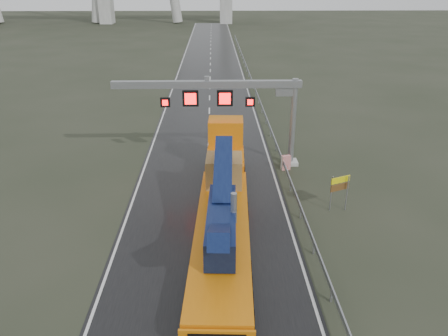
{
  "coord_description": "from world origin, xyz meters",
  "views": [
    {
      "loc": [
        0.5,
        -15.65,
        14.45
      ],
      "look_at": [
        1.13,
        9.97,
        3.2
      ],
      "focal_mm": 35.0,
      "sensor_mm": 36.0,
      "label": 1
    }
  ],
  "objects_px": {
    "striped_barrier": "(286,163)",
    "heavy_haul_truck": "(224,185)",
    "exit_sign_pair": "(340,187)",
    "sign_gantry": "(234,99)"
  },
  "relations": [
    {
      "from": "sign_gantry",
      "to": "exit_sign_pair",
      "type": "height_order",
      "value": "sign_gantry"
    },
    {
      "from": "heavy_haul_truck",
      "to": "exit_sign_pair",
      "type": "xyz_separation_m",
      "value": [
        7.67,
        -0.19,
        -0.14
      ]
    },
    {
      "from": "sign_gantry",
      "to": "exit_sign_pair",
      "type": "bearing_deg",
      "value": -50.1
    },
    {
      "from": "striped_barrier",
      "to": "exit_sign_pair",
      "type": "bearing_deg",
      "value": -83.37
    },
    {
      "from": "sign_gantry",
      "to": "striped_barrier",
      "type": "distance_m",
      "value": 6.66
    },
    {
      "from": "heavy_haul_truck",
      "to": "striped_barrier",
      "type": "bearing_deg",
      "value": 54.58
    },
    {
      "from": "striped_barrier",
      "to": "heavy_haul_truck",
      "type": "bearing_deg",
      "value": -141.15
    },
    {
      "from": "exit_sign_pair",
      "to": "sign_gantry",
      "type": "bearing_deg",
      "value": 106.09
    },
    {
      "from": "heavy_haul_truck",
      "to": "striped_barrier",
      "type": "relative_size",
      "value": 17.43
    },
    {
      "from": "heavy_haul_truck",
      "to": "sign_gantry",
      "type": "bearing_deg",
      "value": 85.47
    }
  ]
}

